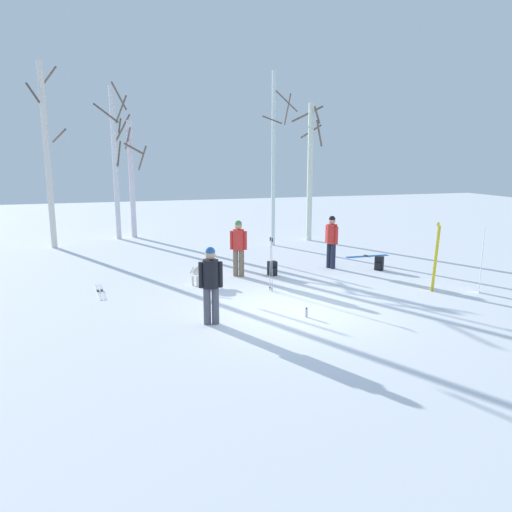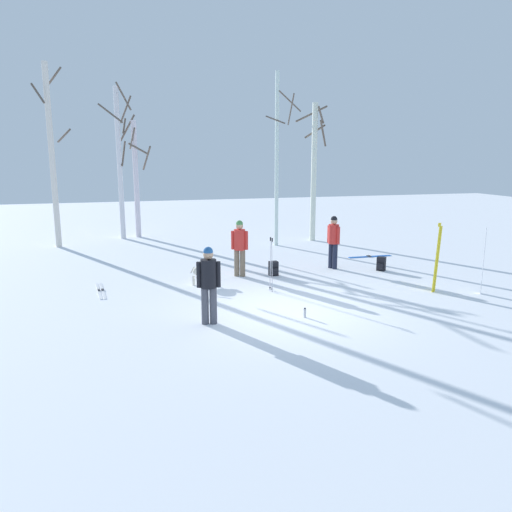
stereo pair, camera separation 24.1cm
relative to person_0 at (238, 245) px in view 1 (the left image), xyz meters
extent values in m
plane|color=white|center=(0.28, -3.61, -0.98)|extent=(60.00, 60.00, 0.00)
cylinder|color=#72604C|center=(-0.08, 0.04, -0.57)|extent=(0.16, 0.16, 0.82)
cylinder|color=#72604C|center=(0.08, -0.04, -0.57)|extent=(0.16, 0.16, 0.82)
cylinder|color=red|center=(0.00, 0.00, 0.15)|extent=(0.34, 0.34, 0.62)
sphere|color=tan|center=(0.00, 0.00, 0.57)|extent=(0.22, 0.22, 0.22)
sphere|color=#4C8C4C|center=(0.00, 0.00, 0.63)|extent=(0.21, 0.21, 0.21)
cylinder|color=red|center=(-0.19, 0.09, 0.13)|extent=(0.10, 0.10, 0.56)
cylinder|color=red|center=(0.19, -0.09, 0.13)|extent=(0.10, 0.10, 0.56)
cylinder|color=#1E2338|center=(3.21, 0.13, -0.57)|extent=(0.16, 0.16, 0.82)
cylinder|color=#1E2338|center=(3.14, 0.29, -0.57)|extent=(0.16, 0.16, 0.82)
cylinder|color=red|center=(3.17, 0.21, 0.15)|extent=(0.34, 0.34, 0.62)
sphere|color=tan|center=(3.17, 0.21, 0.57)|extent=(0.22, 0.22, 0.22)
sphere|color=black|center=(3.17, 0.21, 0.63)|extent=(0.21, 0.21, 0.21)
cylinder|color=red|center=(3.25, 0.01, 0.13)|extent=(0.10, 0.10, 0.56)
cylinder|color=red|center=(3.09, 0.40, 0.13)|extent=(0.10, 0.10, 0.56)
cylinder|color=#4C4C56|center=(-1.77, -4.03, -0.57)|extent=(0.16, 0.16, 0.82)
cylinder|color=#4C4C56|center=(-1.60, -4.06, -0.57)|extent=(0.16, 0.16, 0.82)
cylinder|color=black|center=(-1.68, -4.04, 0.15)|extent=(0.34, 0.34, 0.62)
sphere|color=tan|center=(-1.68, -4.04, 0.57)|extent=(0.22, 0.22, 0.22)
sphere|color=#265999|center=(-1.68, -4.04, 0.63)|extent=(0.21, 0.21, 0.21)
cylinder|color=black|center=(-1.89, -4.01, 0.13)|extent=(0.10, 0.10, 0.56)
cylinder|color=black|center=(-1.48, -4.08, 0.13)|extent=(0.10, 0.10, 0.56)
ellipsoid|color=beige|center=(-1.34, -0.62, -0.57)|extent=(0.57, 0.59, 0.26)
sphere|color=beige|center=(-1.11, -0.37, -0.51)|extent=(0.18, 0.18, 0.18)
ellipsoid|color=beige|center=(-1.07, -0.32, -0.53)|extent=(0.11, 0.11, 0.06)
cylinder|color=beige|center=(-1.57, -0.87, -0.49)|extent=(0.16, 0.17, 0.17)
cylinder|color=beige|center=(-1.26, -0.42, -0.84)|extent=(0.07, 0.07, 0.28)
cylinder|color=beige|center=(-1.15, -0.52, -0.84)|extent=(0.07, 0.07, 0.28)
cylinder|color=beige|center=(-1.53, -0.71, -0.84)|extent=(0.07, 0.07, 0.28)
cylinder|color=beige|center=(-1.41, -0.81, -0.84)|extent=(0.07, 0.07, 0.28)
cube|color=white|center=(5.70, -3.66, -0.13)|extent=(0.14, 0.16, 1.70)
cube|color=white|center=(5.70, -3.66, 0.76)|extent=(0.05, 0.06, 0.10)
cube|color=white|center=(5.66, -3.71, -0.13)|extent=(0.14, 0.16, 1.70)
cube|color=white|center=(5.66, -3.71, 0.76)|extent=(0.05, 0.06, 0.10)
cube|color=yellow|center=(4.70, -3.12, -0.09)|extent=(0.20, 0.09, 1.78)
cube|color=yellow|center=(4.70, -3.12, 0.84)|extent=(0.06, 0.04, 0.10)
cube|color=yellow|center=(4.64, -3.14, -0.09)|extent=(0.20, 0.09, 1.78)
cube|color=yellow|center=(4.64, -3.14, 0.84)|extent=(0.06, 0.04, 0.10)
cube|color=white|center=(-4.00, -0.64, -0.97)|extent=(0.23, 1.70, 0.02)
cube|color=#333338|center=(-4.00, -0.59, -0.95)|extent=(0.07, 0.13, 0.03)
cube|color=white|center=(-4.10, -0.65, -0.97)|extent=(0.23, 1.70, 0.02)
cube|color=#333338|center=(-4.10, -0.60, -0.95)|extent=(0.07, 0.13, 0.03)
cube|color=blue|center=(5.27, 1.61, -0.97)|extent=(1.66, 0.10, 0.02)
cube|color=#333338|center=(5.22, 1.61, -0.95)|extent=(0.12, 0.06, 0.03)
cube|color=blue|center=(5.27, 1.51, -0.97)|extent=(1.66, 0.10, 0.02)
cube|color=#333338|center=(5.22, 1.51, -0.95)|extent=(0.12, 0.06, 0.03)
cylinder|color=#B2B2BC|center=(0.42, -1.79, -0.30)|extent=(0.02, 0.10, 1.37)
cylinder|color=black|center=(0.42, -1.79, 0.44)|extent=(0.04, 0.04, 0.10)
cylinder|color=black|center=(0.42, -1.79, -0.91)|extent=(0.07, 0.07, 0.01)
cylinder|color=#B2B2BC|center=(0.42, -1.94, -0.30)|extent=(0.02, 0.10, 1.37)
cylinder|color=black|center=(0.42, -1.94, 0.44)|extent=(0.04, 0.04, 0.10)
cylinder|color=black|center=(0.42, -1.94, -0.91)|extent=(0.07, 0.07, 0.01)
cube|color=black|center=(4.54, -0.49, -0.76)|extent=(0.33, 0.32, 0.44)
cube|color=black|center=(4.45, -0.58, -0.83)|extent=(0.18, 0.18, 0.20)
cube|color=black|center=(4.57, -0.36, -0.76)|extent=(0.04, 0.04, 0.37)
cube|color=black|center=(4.67, -0.46, -0.76)|extent=(0.04, 0.04, 0.37)
cube|color=black|center=(1.02, -0.19, -0.76)|extent=(0.28, 0.23, 0.44)
cube|color=black|center=(1.03, -0.32, -0.83)|extent=(0.20, 0.08, 0.20)
cube|color=black|center=(0.93, -0.09, -0.76)|extent=(0.04, 0.03, 0.37)
cube|color=black|center=(1.07, -0.07, -0.76)|extent=(0.04, 0.03, 0.37)
cylinder|color=silver|center=(0.48, -4.21, -0.88)|extent=(0.06, 0.06, 0.20)
cylinder|color=black|center=(0.48, -4.21, -0.77)|extent=(0.04, 0.04, 0.02)
cylinder|color=silver|center=(-5.83, 6.75, 2.56)|extent=(0.23, 0.23, 7.08)
cylinder|color=brown|center=(-5.36, 7.03, 3.39)|extent=(0.64, 1.00, 0.52)
cylinder|color=brown|center=(-5.56, 7.05, 5.59)|extent=(0.68, 0.62, 0.70)
cylinder|color=brown|center=(-6.12, 6.52, 4.91)|extent=(0.56, 0.68, 0.79)
cylinder|color=silver|center=(-3.29, 8.18, 2.25)|extent=(0.21, 0.21, 6.46)
cylinder|color=brown|center=(-2.92, 8.40, 4.56)|extent=(0.54, 0.83, 1.10)
cylinder|color=brown|center=(-3.55, 7.71, 4.34)|extent=(1.00, 0.61, 0.82)
cylinder|color=brown|center=(-2.70, 8.26, 3.34)|extent=(0.25, 1.23, 0.88)
cylinder|color=brown|center=(-2.99, 7.90, 5.04)|extent=(0.65, 0.70, 1.07)
cylinder|color=silver|center=(-2.62, 8.45, 1.57)|extent=(0.23, 0.23, 5.11)
cylinder|color=brown|center=(-2.11, 8.59, 2.51)|extent=(0.37, 1.08, 1.07)
cylinder|color=brown|center=(-2.87, 8.77, 3.82)|extent=(0.74, 0.60, 1.18)
cylinder|color=brown|center=(-3.10, 8.54, 2.71)|extent=(0.28, 1.03, 1.09)
cylinder|color=brown|center=(-3.01, 8.51, 3.89)|extent=(0.22, 0.85, 0.70)
cylinder|color=brown|center=(-2.50, 8.06, 2.92)|extent=(0.83, 0.33, 0.50)
cylinder|color=silver|center=(2.70, 4.73, 2.42)|extent=(0.15, 0.15, 6.80)
cylinder|color=brown|center=(3.24, 4.65, 4.38)|extent=(0.22, 1.12, 1.11)
cylinder|color=brown|center=(3.04, 4.17, 4.64)|extent=(1.16, 0.73, 0.70)
cylinder|color=brown|center=(2.53, 4.39, 3.97)|extent=(0.71, 0.41, 0.34)
cylinder|color=silver|center=(4.59, 5.44, 1.89)|extent=(0.23, 0.23, 5.74)
cylinder|color=brown|center=(4.86, 5.20, 3.52)|extent=(0.58, 0.65, 1.04)
cylinder|color=brown|center=(4.77, 5.25, 4.26)|extent=(0.48, 0.46, 0.67)
cylinder|color=brown|center=(4.75, 5.83, 3.63)|extent=(0.85, 0.42, 0.60)
cylinder|color=brown|center=(4.69, 6.10, 4.36)|extent=(1.38, 0.29, 0.72)
camera|label=1|loc=(-3.74, -14.20, 2.65)|focal=34.74mm
camera|label=2|loc=(-3.51, -14.27, 2.65)|focal=34.74mm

